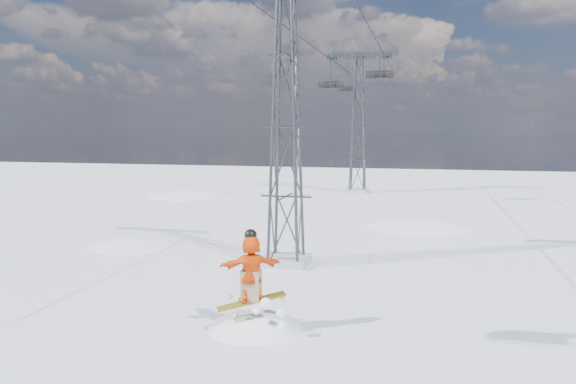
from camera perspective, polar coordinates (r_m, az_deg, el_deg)
name	(u,v)px	position (r m, az deg, el deg)	size (l,w,h in m)	color
ground	(186,334)	(15.70, -10.32, -14.01)	(120.00, 120.00, 0.00)	white
snow_terrain	(252,352)	(39.31, -3.64, -15.89)	(39.00, 37.00, 22.00)	white
lift_tower_near	(286,127)	(22.03, -0.21, 6.57)	(5.20, 1.80, 11.43)	#999999
lift_tower_far	(358,126)	(46.69, 7.14, 6.62)	(5.20, 1.80, 11.43)	#999999
haul_cables	(333,33)	(33.73, 4.61, 15.80)	(4.46, 51.00, 0.06)	black
snowboarder_jump	(255,384)	(16.55, -3.34, -18.88)	(4.40, 4.40, 6.76)	white
lift_chair_mid	(379,75)	(39.61, 9.28, 11.61)	(1.92, 0.55, 2.38)	black
lift_chair_far	(331,86)	(46.45, 4.36, 10.72)	(2.10, 0.60, 2.60)	black
lift_chair_extra	(346,89)	(55.79, 5.94, 10.34)	(1.81, 0.52, 2.24)	black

